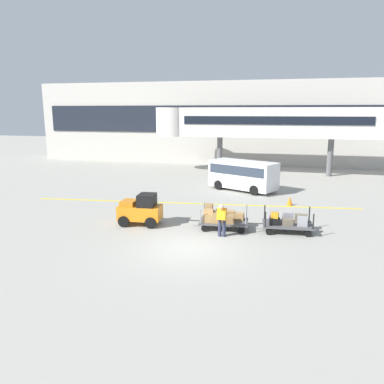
# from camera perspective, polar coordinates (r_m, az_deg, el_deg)

# --- Properties ---
(ground_plane) EXTENTS (120.00, 120.00, 0.00)m
(ground_plane) POSITION_cam_1_polar(r_m,az_deg,el_deg) (15.81, -0.63, -8.54)
(ground_plane) COLOR #9E9B91
(apron_lead_line) EXTENTS (19.94, 2.33, 0.01)m
(apron_lead_line) POSITION_cam_1_polar(r_m,az_deg,el_deg) (23.16, 0.13, -1.75)
(apron_lead_line) COLOR yellow
(apron_lead_line) RESTS_ON ground_plane
(terminal_building) EXTENTS (47.25, 2.51, 8.61)m
(terminal_building) POSITION_cam_1_polar(r_m,az_deg,el_deg) (40.48, 8.68, 10.29)
(terminal_building) COLOR #BCB7AD
(terminal_building) RESTS_ON ground_plane
(jet_bridge) EXTENTS (19.70, 3.00, 5.88)m
(jet_bridge) POSITION_cam_1_polar(r_m,az_deg,el_deg) (34.42, 9.48, 10.33)
(jet_bridge) COLOR silver
(jet_bridge) RESTS_ON ground_plane
(baggage_tug) EXTENTS (2.18, 1.37, 1.58)m
(baggage_tug) POSITION_cam_1_polar(r_m,az_deg,el_deg) (18.92, -7.80, -2.73)
(baggage_tug) COLOR orange
(baggage_tug) RESTS_ON ground_plane
(baggage_cart_lead) EXTENTS (3.05, 1.57, 1.14)m
(baggage_cart_lead) POSITION_cam_1_polar(r_m,az_deg,el_deg) (18.24, 4.45, -3.89)
(baggage_cart_lead) COLOR #4C4C4F
(baggage_cart_lead) RESTS_ON ground_plane
(baggage_cart_middle) EXTENTS (3.05, 1.57, 1.10)m
(baggage_cart_middle) POSITION_cam_1_polar(r_m,az_deg,el_deg) (18.29, 14.30, -4.37)
(baggage_cart_middle) COLOR #4C4C4F
(baggage_cart_middle) RESTS_ON ground_plane
(baggage_handler) EXTENTS (0.42, 0.45, 1.56)m
(baggage_handler) POSITION_cam_1_polar(r_m,az_deg,el_deg) (16.96, 4.54, -4.03)
(baggage_handler) COLOR #2D334C
(baggage_handler) RESTS_ON ground_plane
(shuttle_van) EXTENTS (5.15, 3.82, 2.10)m
(shuttle_van) POSITION_cam_1_polar(r_m,az_deg,el_deg) (27.04, 7.75, 2.84)
(shuttle_van) COLOR silver
(shuttle_van) RESTS_ON ground_plane
(safety_cone_near) EXTENTS (0.36, 0.36, 0.55)m
(safety_cone_near) POSITION_cam_1_polar(r_m,az_deg,el_deg) (23.42, 14.63, -1.32)
(safety_cone_near) COLOR orange
(safety_cone_near) RESTS_ON ground_plane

